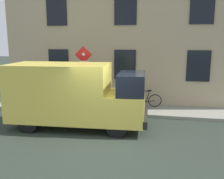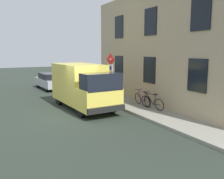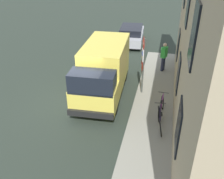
# 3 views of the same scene
# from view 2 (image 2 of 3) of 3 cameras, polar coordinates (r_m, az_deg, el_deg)

# --- Properties ---
(ground_plane) EXTENTS (80.00, 80.00, 0.00)m
(ground_plane) POSITION_cam_2_polar(r_m,az_deg,el_deg) (12.46, -8.29, -6.17)
(ground_plane) COLOR #29322A
(sidewalk_slab) EXTENTS (1.87, 14.99, 0.14)m
(sidewalk_slab) POSITION_cam_2_polar(r_m,az_deg,el_deg) (13.99, 5.55, -4.14)
(sidewalk_slab) COLOR gray
(sidewalk_slab) RESTS_ON ground_plane
(building_facade) EXTENTS (0.75, 12.99, 6.77)m
(building_facade) POSITION_cam_2_polar(r_m,az_deg,el_deg) (14.38, 10.08, 9.45)
(building_facade) COLOR tan
(building_facade) RESTS_ON ground_plane
(sign_post_stacked) EXTENTS (0.20, 0.55, 2.87)m
(sign_post_stacked) POSITION_cam_2_polar(r_m,az_deg,el_deg) (14.74, -0.31, 4.05)
(sign_post_stacked) COLOR #474C47
(sign_post_stacked) RESTS_ON sidewalk_slab
(delivery_van) EXTENTS (2.27, 5.42, 2.50)m
(delivery_van) POSITION_cam_2_polar(r_m,az_deg,el_deg) (13.84, -6.91, 1.02)
(delivery_van) COLOR #E8D351
(delivery_van) RESTS_ON ground_plane
(parked_hatchback) EXTENTS (2.01, 4.11, 1.38)m
(parked_hatchback) POSITION_cam_2_polar(r_m,az_deg,el_deg) (21.51, -14.15, 2.05)
(parked_hatchback) COLOR #AEAEB7
(parked_hatchback) RESTS_ON ground_plane
(bicycle_black) EXTENTS (0.46, 1.72, 0.89)m
(bicycle_black) POSITION_cam_2_polar(r_m,az_deg,el_deg) (13.29, 9.44, -2.97)
(bicycle_black) COLOR black
(bicycle_black) RESTS_ON sidewalk_slab
(bicycle_purple) EXTENTS (0.46, 1.72, 0.89)m
(bicycle_purple) POSITION_cam_2_polar(r_m,az_deg,el_deg) (14.01, 7.18, -2.30)
(bicycle_purple) COLOR black
(bicycle_purple) RESTS_ON sidewalk_slab
(pedestrian) EXTENTS (0.40, 0.47, 1.72)m
(pedestrian) POSITION_cam_2_polar(r_m,az_deg,el_deg) (17.87, -1.97, 2.03)
(pedestrian) COLOR #262B47
(pedestrian) RESTS_ON sidewalk_slab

